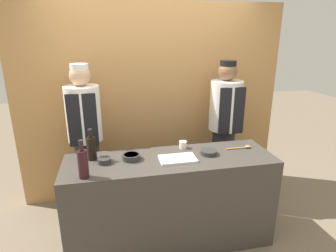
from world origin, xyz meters
name	(u,v)px	position (x,y,z in m)	size (l,w,h in m)	color
ground_plane	(170,239)	(0.00, 0.00, 0.00)	(14.00, 14.00, 0.00)	#756651
cabinet_wall	(152,103)	(0.00, 1.07, 1.20)	(3.26, 0.18, 2.40)	#B7844C
counter	(171,201)	(0.00, 0.00, 0.46)	(1.98, 0.61, 0.92)	#3D3833
sauce_bowl_yellow	(104,160)	(-0.61, 0.02, 0.95)	(0.12, 0.12, 0.05)	#2D2D2D
sauce_bowl_red	(209,152)	(0.38, 0.01, 0.94)	(0.16, 0.16, 0.04)	#2D2D2D
sauce_bowl_purple	(131,157)	(-0.36, 0.05, 0.95)	(0.17, 0.17, 0.05)	#2D2D2D
cutting_board	(178,159)	(0.06, -0.05, 0.93)	(0.34, 0.21, 0.02)	white
bottle_soy	(92,148)	(-0.72, 0.13, 1.04)	(0.09, 0.09, 0.30)	black
bottle_wine	(83,163)	(-0.77, -0.22, 1.05)	(0.08, 0.08, 0.32)	black
cup_cream	(183,145)	(0.18, 0.22, 0.96)	(0.08, 0.08, 0.08)	silver
wooden_spoon	(242,147)	(0.76, 0.08, 0.93)	(0.26, 0.05, 0.03)	#B2844C
chef_left	(86,138)	(-0.81, 0.65, 0.95)	(0.37, 0.37, 1.75)	#28282D
chef_right	(224,128)	(0.81, 0.65, 0.95)	(0.38, 0.38, 1.75)	#28282D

